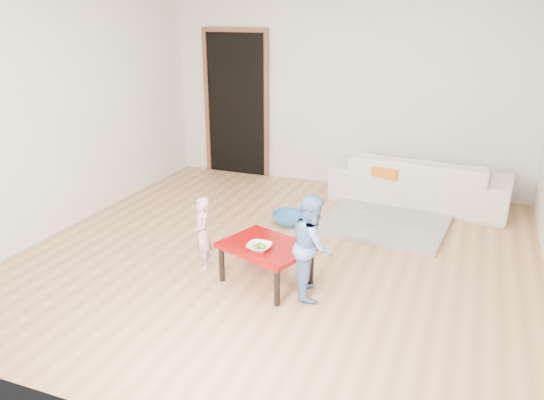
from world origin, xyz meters
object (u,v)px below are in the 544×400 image
Objects in this scene: child_pink at (202,234)px; basin at (290,219)px; bowl at (259,247)px; child_blue at (312,246)px; red_table at (266,264)px; sofa at (420,180)px.

child_pink is 1.70× the size of basin.
child_blue reaches higher than bowl.
sofa is at bearing 68.85° from red_table.
basin is at bearing 99.31° from bowl.
red_table is 1.81× the size of basin.
basin is at bearing 100.65° from red_table.
red_table is at bearing 74.03° from sofa.
bowl is 0.23× the size of child_blue.
red_table is 0.83× the size of child_blue.
bowl is 0.46m from child_blue.
sofa is at bearing -31.99° from child_blue.
child_blue reaches higher than child_pink.
bowl is 0.51× the size of basin.
child_pink reaches higher than basin.
child_pink is at bearing 65.92° from child_blue.
red_table is at bearing 66.48° from child_blue.
sofa is 2.37× the size of child_blue.
sofa reaches higher than basin.
sofa is at bearing 69.43° from bowl.
sofa is 2.76m from child_blue.
bowl reaches higher than basin.
sofa is 2.97m from bowl.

